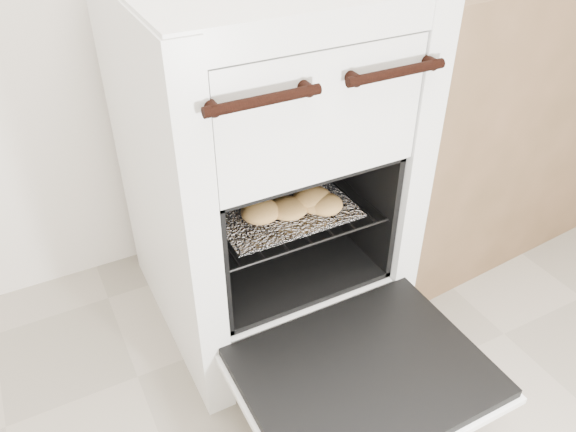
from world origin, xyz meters
name	(u,v)px	position (x,y,z in m)	size (l,w,h in m)	color
stove	(262,171)	(0.11, 1.15, 0.47)	(0.62, 0.69, 0.96)	silver
oven_door	(364,375)	(0.11, 0.63, 0.21)	(0.56, 0.44, 0.04)	black
oven_rack	(274,201)	(0.11, 1.08, 0.41)	(0.45, 0.44, 0.01)	black
foil_sheet	(277,203)	(0.11, 1.06, 0.42)	(0.35, 0.31, 0.01)	white
baked_rolls	(291,203)	(0.12, 1.02, 0.44)	(0.29, 0.28, 0.05)	tan
counter	(466,107)	(0.90, 1.24, 0.45)	(0.91, 0.61, 0.91)	brown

